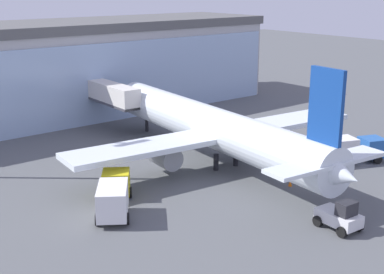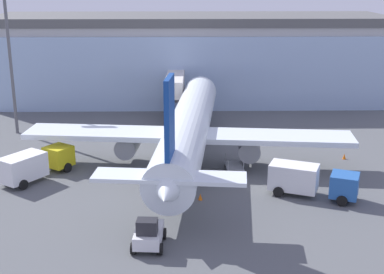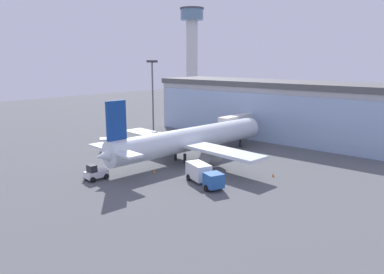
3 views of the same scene
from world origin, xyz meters
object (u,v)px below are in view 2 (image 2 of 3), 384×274
at_px(fuel_truck, 310,180).
at_px(safety_cone_nose, 200,197).
at_px(jet_bridge, 176,82).
at_px(apron_light_mast, 9,47).
at_px(catering_truck, 35,164).
at_px(safety_cone_wingtip, 344,156).
at_px(baggage_cart, 234,166).
at_px(pushback_tug, 148,234).
at_px(airplane, 188,129).

xyz_separation_m(fuel_truck, safety_cone_nose, (-9.22, -0.87, -1.19)).
height_order(jet_bridge, apron_light_mast, apron_light_mast).
distance_m(catering_truck, safety_cone_wingtip, 30.38).
xyz_separation_m(fuel_truck, baggage_cart, (-5.93, 5.92, -0.97)).
distance_m(fuel_truck, pushback_tug, 15.65).
distance_m(pushback_tug, safety_cone_wingtip, 26.05).
height_order(baggage_cart, safety_cone_nose, baggage_cart).
xyz_separation_m(jet_bridge, baggage_cart, (6.30, -21.58, -3.87)).
height_order(apron_light_mast, safety_cone_nose, apron_light_mast).
bearing_deg(apron_light_mast, safety_cone_nose, -42.12).
xyz_separation_m(baggage_cart, safety_cone_nose, (-3.29, -6.78, -0.23)).
bearing_deg(airplane, catering_truck, 112.48).
bearing_deg(jet_bridge, baggage_cart, -163.25).
distance_m(fuel_truck, safety_cone_wingtip, 11.07).
bearing_deg(catering_truck, fuel_truck, -65.43).
xyz_separation_m(pushback_tug, safety_cone_wingtip, (18.38, 18.44, -0.70)).
bearing_deg(jet_bridge, pushback_tug, 179.50).
bearing_deg(apron_light_mast, baggage_cart, -27.09).
bearing_deg(jet_bridge, safety_cone_wingtip, -134.87).
xyz_separation_m(jet_bridge, safety_cone_nose, (3.02, -28.36, -4.10)).
relative_size(airplane, safety_cone_nose, 66.22).
xyz_separation_m(airplane, baggage_cart, (4.39, -2.43, -3.04)).
height_order(jet_bridge, airplane, airplane).
relative_size(jet_bridge, pushback_tug, 4.38).
height_order(jet_bridge, catering_truck, jet_bridge).
bearing_deg(jet_bridge, apron_light_mast, 116.03).
xyz_separation_m(apron_light_mast, pushback_tug, (17.93, -27.55, -9.19)).
relative_size(jet_bridge, apron_light_mast, 0.85).
relative_size(pushback_tug, safety_cone_nose, 5.97).
bearing_deg(fuel_truck, safety_cone_nose, -153.88).
bearing_deg(baggage_cart, airplane, -122.79).
xyz_separation_m(fuel_truck, safety_cone_wingtip, (5.53, 9.52, -1.19)).
relative_size(airplane, safety_cone_wingtip, 66.22).
xyz_separation_m(jet_bridge, pushback_tug, (-0.61, -36.42, -3.40)).
xyz_separation_m(apron_light_mast, airplane, (20.45, -10.28, -6.63)).
relative_size(airplane, pushback_tug, 11.09).
bearing_deg(airplane, safety_cone_nose, -168.62).
relative_size(jet_bridge, airplane, 0.40).
relative_size(apron_light_mast, catering_truck, 2.32).
xyz_separation_m(catering_truck, safety_cone_nose, (15.07, -4.69, -1.19)).
distance_m(jet_bridge, airplane, 19.26).
height_order(safety_cone_nose, safety_cone_wingtip, same).
bearing_deg(catering_truck, baggage_cart, -49.98).
height_order(catering_truck, pushback_tug, catering_truck).
bearing_deg(pushback_tug, airplane, -5.55).
relative_size(catering_truck, safety_cone_nose, 13.27).
relative_size(jet_bridge, baggage_cart, 4.96).
xyz_separation_m(apron_light_mast, safety_cone_wingtip, (36.31, -9.11, -9.89)).
bearing_deg(baggage_cart, fuel_truck, 41.21).
bearing_deg(jet_bridge, fuel_truck, -155.55).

